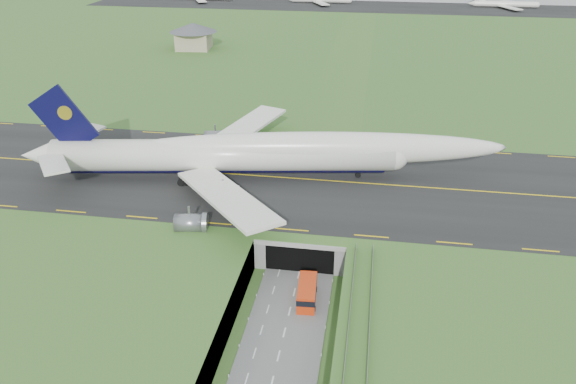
# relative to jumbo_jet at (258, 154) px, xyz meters

# --- Properties ---
(ground) EXTENTS (900.00, 900.00, 0.00)m
(ground) POSITION_rel_jumbo_jet_xyz_m (12.16, -32.14, -11.67)
(ground) COLOR #356126
(ground) RESTS_ON ground
(airfield_deck) EXTENTS (800.00, 800.00, 6.00)m
(airfield_deck) POSITION_rel_jumbo_jet_xyz_m (12.16, -32.14, -8.67)
(airfield_deck) COLOR gray
(airfield_deck) RESTS_ON ground
(trench_road) EXTENTS (12.00, 75.00, 0.20)m
(trench_road) POSITION_rel_jumbo_jet_xyz_m (12.16, -39.64, -11.57)
(trench_road) COLOR slate
(trench_road) RESTS_ON ground
(taxiway) EXTENTS (800.00, 44.00, 0.18)m
(taxiway) POSITION_rel_jumbo_jet_xyz_m (12.16, 0.86, -5.58)
(taxiway) COLOR black
(taxiway) RESTS_ON airfield_deck
(tunnel_portal) EXTENTS (17.00, 22.30, 6.00)m
(tunnel_portal) POSITION_rel_jumbo_jet_xyz_m (12.16, -15.42, -8.34)
(tunnel_portal) COLOR gray
(tunnel_portal) RESTS_ON ground
(guideway) EXTENTS (3.00, 53.00, 7.05)m
(guideway) POSITION_rel_jumbo_jet_xyz_m (23.16, -51.25, -6.35)
(guideway) COLOR #A8A8A3
(guideway) RESTS_ON ground
(jumbo_jet) EXTENTS (100.06, 62.77, 21.05)m
(jumbo_jet) POSITION_rel_jumbo_jet_xyz_m (0.00, 0.00, 0.00)
(jumbo_jet) COLOR white
(jumbo_jet) RESTS_ON ground
(shuttle_tram) EXTENTS (3.44, 7.96, 3.17)m
(shuttle_tram) POSITION_rel_jumbo_jet_xyz_m (14.49, -31.87, -9.93)
(shuttle_tram) COLOR red
(shuttle_tram) RESTS_ON ground
(service_building) EXTENTS (20.55, 20.55, 10.26)m
(service_building) POSITION_rel_jumbo_jet_xyz_m (-50.72, 115.08, 0.40)
(service_building) COLOR tan
(service_building) RESTS_ON ground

